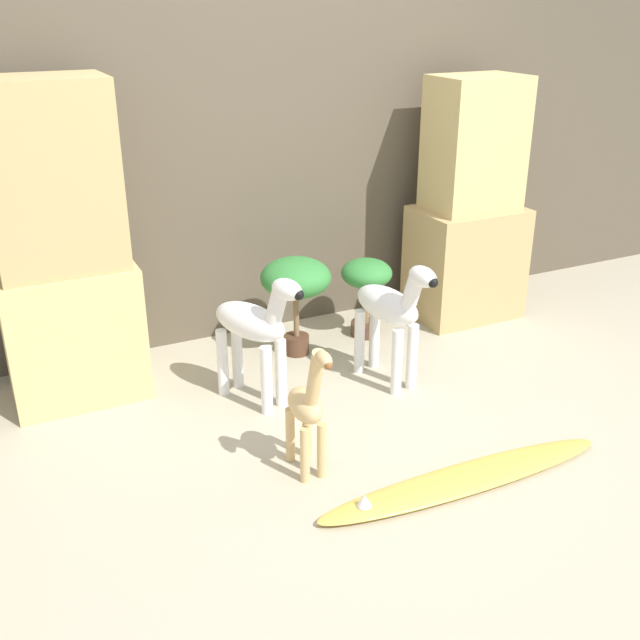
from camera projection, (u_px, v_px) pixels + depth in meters
name	position (u px, v px, depth m)	size (l,w,h in m)	color
ground_plane	(401.00, 453.00, 3.20)	(14.00, 14.00, 0.00)	#B2A88E
wall_back	(260.00, 137.00, 4.03)	(6.40, 0.08, 2.20)	brown
rock_pillar_left	(62.00, 256.00, 3.41)	(0.62, 0.44, 1.49)	#D1B775
rock_pillar_right	(469.00, 214.00, 4.36)	(0.62, 0.44, 1.40)	tan
zebra_right	(391.00, 312.00, 3.64)	(0.23, 0.54, 0.68)	white
zebra_left	(255.00, 328.00, 3.46)	(0.33, 0.53, 0.68)	white
giraffe_figurine	(308.00, 409.00, 2.97)	(0.14, 0.36, 0.62)	tan
potted_palm_front	(296.00, 282.00, 3.94)	(0.37, 0.37, 0.54)	#513323
potted_palm_back	(366.00, 282.00, 4.19)	(0.29, 0.29, 0.46)	#513323
surfboard	(464.00, 479.00, 3.00)	(1.32, 0.22, 0.09)	gold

